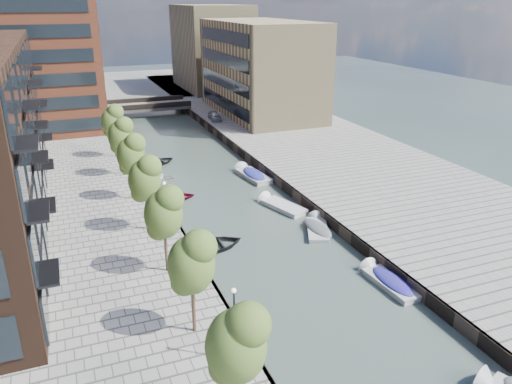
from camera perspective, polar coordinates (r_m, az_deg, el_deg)
water at (r=56.17m, az=-6.27°, el=2.37°), size 300.00×300.00×0.00m
quay_right at (r=61.92m, az=8.15°, el=4.55°), size 20.00×140.00×1.00m
quay_wall_left at (r=54.84m, az=-12.43°, el=2.07°), size 0.25×140.00×1.00m
quay_wall_right at (r=57.82m, az=-0.45°, el=3.57°), size 0.25×140.00×1.00m
far_closure at (r=113.62m, az=-14.67°, el=11.64°), size 80.00×40.00×1.00m
tower at (r=76.52m, az=-25.29°, el=17.79°), size 18.00×18.00×30.00m
tan_block_near at (r=79.84m, az=0.49°, el=13.98°), size 12.00×25.00×14.00m
tan_block_far at (r=104.16m, az=-5.10°, el=16.14°), size 12.00×20.00×16.00m
bridge at (r=86.15m, az=-12.16°, el=9.60°), size 13.00×6.00×1.30m
tree_0 at (r=20.63m, az=-2.31°, el=-16.71°), size 2.50×2.50×5.95m
tree_1 at (r=26.27m, az=-7.44°, el=-7.84°), size 2.50×2.50×5.95m
tree_2 at (r=32.45m, az=-10.56°, el=-2.18°), size 2.50×2.50×5.95m
tree_3 at (r=38.91m, az=-12.65°, el=1.64°), size 2.50×2.50×5.95m
tree_4 at (r=45.53m, az=-14.14°, el=4.37°), size 2.50×2.50×5.95m
tree_5 at (r=52.25m, az=-15.26°, el=6.39°), size 2.50×2.50×5.95m
tree_6 at (r=59.03m, az=-16.12°, el=7.95°), size 2.50×2.50×5.95m
lamp_0 at (r=25.07m, az=-2.49°, el=-14.06°), size 0.24×0.24×4.12m
lamp_1 at (r=38.81m, az=-10.30°, el=-1.06°), size 0.24×0.24×4.12m
lamp_2 at (r=53.81m, az=-13.84°, el=4.96°), size 0.24×0.24×4.12m
sloop_1 at (r=38.85m, az=-5.02°, el=-6.48°), size 5.29×3.99×1.03m
sloop_2 at (r=48.53m, az=-9.41°, el=-0.87°), size 4.31×3.16×0.87m
sloop_3 at (r=54.40m, az=-11.53°, el=1.43°), size 5.25×4.60×0.91m
sloop_4 at (r=59.46m, az=-11.15°, el=3.16°), size 5.28×4.61×0.91m
motorboat_0 at (r=35.35m, az=14.79°, el=-9.80°), size 1.99×4.99×1.63m
motorboat_2 at (r=46.26m, az=2.62°, el=-1.58°), size 3.23×5.39×1.70m
motorboat_3 at (r=53.99m, az=-0.53°, el=1.97°), size 2.62×5.82×1.87m
motorboat_4 at (r=41.90m, az=7.01°, el=-4.11°), size 3.41×4.97×1.58m
car at (r=76.05m, az=-4.74°, el=8.70°), size 1.80×3.91×1.30m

